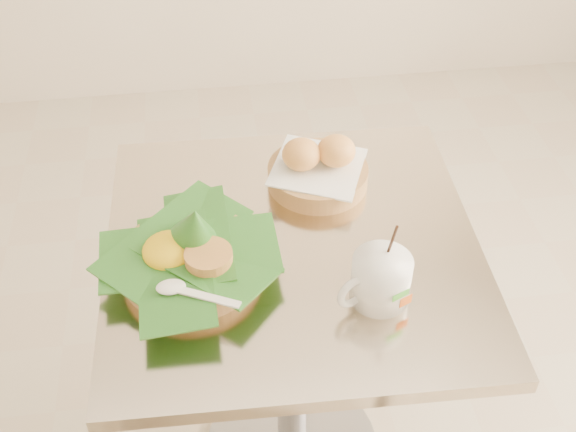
{
  "coord_description": "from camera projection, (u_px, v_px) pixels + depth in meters",
  "views": [
    {
      "loc": [
        0.03,
        -0.94,
        1.7
      ],
      "look_at": [
        0.16,
        0.02,
        0.82
      ],
      "focal_mm": 45.0,
      "sensor_mm": 36.0,
      "label": 1
    }
  ],
  "objects": [
    {
      "name": "cafe_table",
      "position": [
        293.0,
        319.0,
        1.51
      ],
      "size": [
        0.72,
        0.72,
        0.75
      ],
      "rotation": [
        0.0,
        0.0,
        -0.03
      ],
      "color": "gray",
      "rests_on": "floor"
    },
    {
      "name": "rice_basket",
      "position": [
        190.0,
        253.0,
        1.28
      ],
      "size": [
        0.32,
        0.32,
        0.16
      ],
      "rotation": [
        0.0,
        0.0,
        -0.14
      ],
      "color": "tan",
      "rests_on": "cafe_table"
    },
    {
      "name": "coffee_mug",
      "position": [
        380.0,
        279.0,
        1.23
      ],
      "size": [
        0.14,
        0.11,
        0.18
      ],
      "rotation": [
        0.0,
        0.0,
        0.43
      ],
      "color": "white",
      "rests_on": "cafe_table"
    },
    {
      "name": "bread_basket",
      "position": [
        318.0,
        168.0,
        1.47
      ],
      "size": [
        0.23,
        0.23,
        0.11
      ],
      "rotation": [
        0.0,
        0.0,
        0.39
      ],
      "color": "tan",
      "rests_on": "cafe_table"
    }
  ]
}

